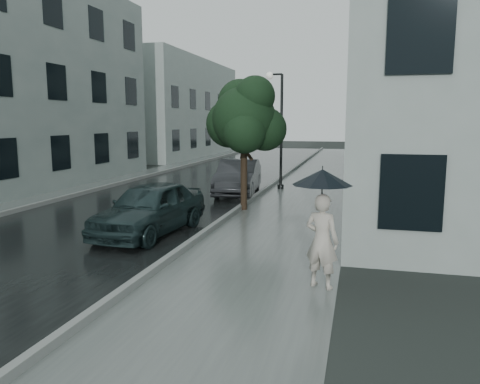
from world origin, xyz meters
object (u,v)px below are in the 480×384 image
(pedestrian, at_px, (322,241))
(car_near, at_px, (150,208))
(street_tree, at_px, (245,118))
(lamp_post, at_px, (278,123))
(car_far, at_px, (238,177))

(pedestrian, xyz_separation_m, car_near, (-4.73, 2.96, -0.17))
(street_tree, relative_size, lamp_post, 0.88)
(street_tree, distance_m, car_near, 4.93)
(car_near, bearing_deg, car_far, 91.27)
(car_near, bearing_deg, lamp_post, 84.25)
(pedestrian, distance_m, lamp_post, 12.53)
(pedestrian, relative_size, street_tree, 0.39)
(street_tree, distance_m, lamp_post, 5.04)
(lamp_post, bearing_deg, pedestrian, -71.62)
(car_near, bearing_deg, street_tree, 74.29)
(pedestrian, height_order, street_tree, street_tree)
(street_tree, relative_size, car_far, 1.04)
(pedestrian, height_order, car_near, pedestrian)
(car_near, height_order, car_far, car_far)
(street_tree, height_order, lamp_post, lamp_post)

